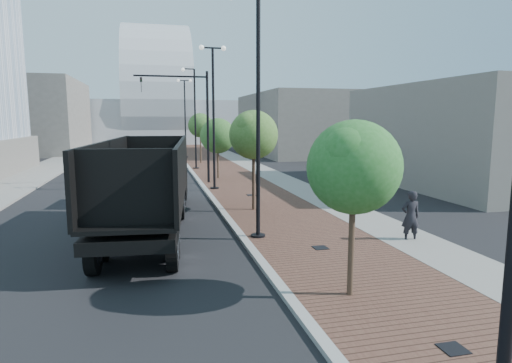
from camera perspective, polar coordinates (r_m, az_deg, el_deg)
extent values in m
cube|color=#4C2D23|center=(46.59, -5.13, 2.59)|extent=(7.00, 140.00, 0.12)
cube|color=slate|center=(47.06, -1.88, 2.68)|extent=(2.40, 140.00, 0.13)
cube|color=gray|center=(46.20, -9.43, 2.48)|extent=(0.30, 140.00, 0.14)
cube|color=slate|center=(47.09, -25.42, 1.88)|extent=(4.00, 140.00, 0.12)
cube|color=black|center=(24.09, -12.55, 1.49)|extent=(3.08, 3.18, 2.91)
cube|color=black|center=(25.69, -12.22, -0.22)|extent=(2.73, 0.83, 1.46)
cube|color=black|center=(22.70, -12.80, -0.78)|extent=(2.88, 1.17, 0.56)
cube|color=black|center=(17.32, -14.32, -3.64)|extent=(3.71, 10.53, 0.39)
cube|color=black|center=(17.23, -14.37, -2.18)|extent=(3.82, 10.54, 0.13)
cube|color=black|center=(17.29, -19.12, 1.41)|extent=(1.17, 10.27, 2.24)
cube|color=black|center=(16.96, -9.80, 1.63)|extent=(1.17, 10.27, 2.24)
cube|color=black|center=(12.61, -16.84, -0.90)|extent=(2.80, 0.41, 2.24)
cube|color=black|center=(21.56, -13.14, 2.94)|extent=(2.80, 0.41, 2.24)
cylinder|color=black|center=(23.81, -15.40, -1.82)|extent=(0.46, 1.26, 1.23)
cylinder|color=silver|center=(23.81, -15.40, -1.82)|extent=(0.45, 0.71, 0.67)
cylinder|color=black|center=(23.61, -9.72, -1.73)|extent=(0.46, 1.26, 1.23)
cylinder|color=silver|center=(23.61, -9.72, -1.73)|extent=(0.45, 0.71, 0.67)
cylinder|color=black|center=(25.37, -14.93, -1.19)|extent=(0.46, 1.26, 1.23)
cylinder|color=silver|center=(25.37, -14.93, -1.19)|extent=(0.45, 0.71, 0.67)
cylinder|color=black|center=(25.19, -9.61, -1.10)|extent=(0.46, 1.26, 1.23)
cylinder|color=silver|center=(25.19, -9.61, -1.10)|extent=(0.45, 0.71, 0.67)
cylinder|color=black|center=(14.02, -20.81, -9.11)|extent=(0.46, 1.26, 1.23)
cylinder|color=silver|center=(14.02, -20.81, -9.11)|extent=(0.45, 0.71, 0.67)
cylinder|color=black|center=(13.69, -11.05, -9.14)|extent=(0.46, 1.26, 1.23)
cylinder|color=silver|center=(13.69, -11.05, -9.14)|extent=(0.45, 0.71, 0.67)
cylinder|color=black|center=(15.15, -19.80, -7.77)|extent=(0.46, 1.26, 1.23)
cylinder|color=silver|center=(15.15, -19.80, -7.77)|extent=(0.45, 0.71, 0.67)
cylinder|color=black|center=(14.83, -10.80, -7.76)|extent=(0.46, 1.26, 1.23)
cylinder|color=silver|center=(14.83, -10.80, -7.76)|extent=(0.45, 0.71, 0.67)
cylinder|color=black|center=(20.69, -16.53, -3.37)|extent=(0.46, 1.26, 1.23)
cylinder|color=silver|center=(20.69, -16.53, -3.37)|extent=(0.45, 0.71, 0.67)
cylinder|color=black|center=(20.47, -10.00, -3.28)|extent=(0.46, 1.26, 1.23)
cylinder|color=silver|center=(20.47, -10.00, -3.28)|extent=(0.45, 0.71, 0.67)
cylinder|color=black|center=(21.86, -16.07, -2.74)|extent=(0.46, 1.26, 1.23)
cylinder|color=silver|center=(21.86, -16.07, -2.74)|extent=(0.45, 0.71, 0.67)
cylinder|color=black|center=(21.64, -9.89, -2.64)|extent=(0.46, 1.26, 1.23)
cylinder|color=silver|center=(21.64, -9.89, -2.64)|extent=(0.45, 0.71, 0.67)
imported|color=white|center=(31.66, -15.77, 0.75)|extent=(2.70, 4.41, 1.37)
imported|color=black|center=(31.30, -17.50, 0.53)|extent=(3.44, 5.12, 1.30)
imported|color=black|center=(43.84, -13.39, 2.93)|extent=(3.08, 5.38, 1.47)
imported|color=black|center=(17.40, 19.83, -4.41)|extent=(0.78, 0.56, 2.00)
cylinder|color=black|center=(16.96, 0.28, -7.37)|extent=(0.56, 0.56, 0.20)
cylinder|color=black|center=(16.33, 0.29, 8.09)|extent=(0.16, 0.16, 9.00)
cylinder|color=black|center=(28.50, -5.53, -0.98)|extent=(0.56, 0.56, 0.20)
cylinder|color=black|center=(28.13, -5.66, 8.15)|extent=(0.16, 0.16, 9.00)
cylinder|color=black|center=(28.47, -5.79, 17.24)|extent=(1.40, 0.10, 0.10)
sphere|color=silver|center=(28.39, -7.26, 17.24)|extent=(0.32, 0.32, 0.32)
sphere|color=silver|center=(28.58, -4.34, 17.22)|extent=(0.32, 0.32, 0.32)
cylinder|color=black|center=(40.31, -7.95, 1.71)|extent=(0.56, 0.56, 0.20)
cylinder|color=black|center=(40.04, -8.08, 8.15)|extent=(0.16, 0.16, 9.00)
cylinder|color=black|center=(40.24, -8.94, 14.55)|extent=(1.00, 0.10, 0.10)
sphere|color=silver|center=(40.20, -9.67, 14.44)|extent=(0.32, 0.32, 0.32)
cylinder|color=black|center=(52.20, -9.27, 3.18)|extent=(0.56, 0.56, 0.20)
cylinder|color=black|center=(52.00, -9.39, 8.14)|extent=(0.16, 0.16, 9.00)
cylinder|color=black|center=(52.19, -9.51, 13.09)|extent=(1.40, 0.10, 0.10)
sphere|color=silver|center=(52.14, -10.29, 13.07)|extent=(0.32, 0.32, 0.32)
sphere|color=silver|center=(52.25, -8.72, 13.10)|extent=(0.32, 0.32, 0.32)
cylinder|color=black|center=(31.11, -6.42, 7.01)|extent=(0.18, 0.18, 8.00)
cylinder|color=black|center=(31.02, -11.24, 13.56)|extent=(5.00, 0.12, 0.12)
imported|color=black|center=(30.94, -15.00, 12.33)|extent=(0.16, 0.20, 1.00)
cylinder|color=#382619|center=(11.43, 12.57, -7.42)|extent=(0.16, 0.16, 3.25)
sphere|color=#226121|center=(11.08, 12.87, 1.88)|extent=(2.39, 2.39, 2.39)
sphere|color=#226121|center=(11.55, 13.95, 0.94)|extent=(1.67, 1.67, 1.67)
sphere|color=#226121|center=(10.65, 12.20, 3.40)|extent=(1.43, 1.43, 1.43)
cylinder|color=#382619|center=(21.62, -0.33, 0.71)|extent=(0.16, 0.16, 3.64)
sphere|color=#386221|center=(21.44, -0.33, 6.23)|extent=(2.44, 2.44, 2.44)
sphere|color=#386221|center=(21.84, 0.51, 5.58)|extent=(1.71, 1.71, 1.71)
sphere|color=#386221|center=(21.07, -0.94, 7.18)|extent=(1.47, 1.47, 1.47)
cylinder|color=#382619|center=(33.36, -5.08, 2.96)|extent=(0.16, 0.16, 3.17)
sphere|color=#28561D|center=(33.24, -5.12, 6.06)|extent=(2.71, 2.71, 2.71)
sphere|color=#28561D|center=(33.61, -4.51, 5.71)|extent=(1.89, 1.89, 1.89)
sphere|color=#28561D|center=(32.89, -5.57, 6.59)|extent=(1.62, 1.62, 1.62)
cylinder|color=#382619|center=(45.21, -7.36, 4.70)|extent=(0.16, 0.16, 3.76)
sphere|color=#2C571D|center=(45.13, -7.42, 7.42)|extent=(2.52, 2.52, 2.52)
sphere|color=#2C571D|center=(45.47, -6.95, 7.09)|extent=(1.76, 1.76, 1.76)
sphere|color=#2C571D|center=(44.79, -7.77, 7.89)|extent=(1.51, 1.51, 1.51)
cube|color=#B2B6BD|center=(90.86, -12.90, 7.69)|extent=(50.00, 28.00, 8.00)
cube|color=#625E58|center=(67.93, -28.10, 7.62)|extent=(14.00, 20.00, 10.00)
cube|color=#5E5A55|center=(59.10, 5.51, 7.62)|extent=(12.00, 22.00, 8.00)
cube|color=#68645D|center=(33.53, 26.01, 5.46)|extent=(10.00, 16.00, 7.00)
cube|color=black|center=(10.03, 24.72, -19.53)|extent=(0.50, 0.50, 0.02)
cube|color=black|center=(15.67, 8.55, -8.68)|extent=(0.50, 0.50, 0.02)
cube|color=black|center=(25.91, -0.64, -1.81)|extent=(0.50, 0.50, 0.02)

